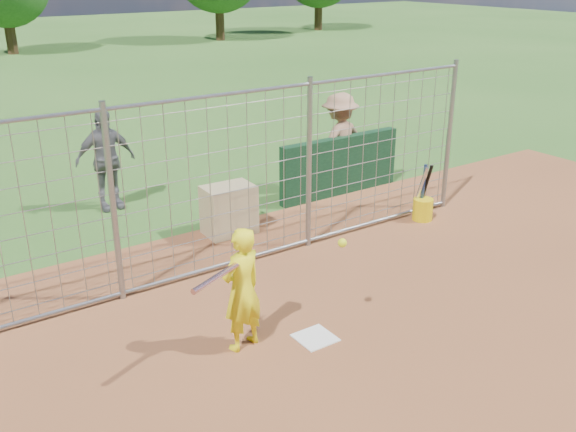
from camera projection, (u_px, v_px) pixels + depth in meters
ground at (305, 331)px, 7.65m from camera, size 100.00×100.00×0.00m
home_plate at (315, 338)px, 7.49m from camera, size 0.43×0.43×0.02m
dugout_wall at (340, 166)px, 11.99m from camera, size 2.60×0.20×1.10m
batter at (242, 289)px, 7.08m from camera, size 0.60×0.46×1.47m
bystander_b at (105, 160)px, 11.15m from camera, size 1.05×0.44×1.79m
bystander_c at (339, 142)px, 12.13m from camera, size 1.28×0.84×1.86m
equipment_bin at (229, 210)px, 10.28m from camera, size 0.82×0.58×0.80m
equipment_in_play at (252, 267)px, 6.75m from camera, size 1.94×0.42×0.14m
bucket_with_bats at (423, 206)px, 10.87m from camera, size 0.34×0.36×0.98m
backstop_fence at (220, 186)px, 8.72m from camera, size 9.08×0.08×2.60m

